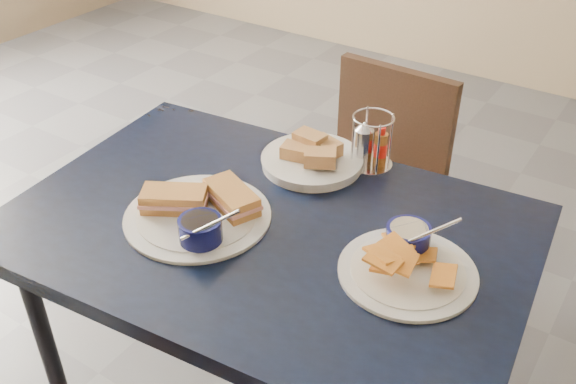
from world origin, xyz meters
The scene contains 7 objects.
ground centered at (0.00, 0.00, 0.00)m, with size 6.00×6.00×0.00m, color #4F4F54.
dining_table centered at (0.20, -0.20, 0.68)m, with size 1.17×0.84×0.75m.
chair_far centered at (0.14, 0.48, 0.47)m, with size 0.40×0.38×0.82m.
sandwich_plate centered at (0.07, -0.26, 0.77)m, with size 0.33×0.32×0.12m.
plantain_plate centered at (0.51, -0.16, 0.77)m, with size 0.27×0.27×0.12m.
bread_basket centered at (0.16, 0.06, 0.77)m, with size 0.25×0.25×0.07m.
condiment_caddy centered at (0.27, 0.14, 0.81)m, with size 0.11×0.11×0.14m.
Camera 1 is at (0.85, -1.10, 1.58)m, focal length 40.00 mm.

